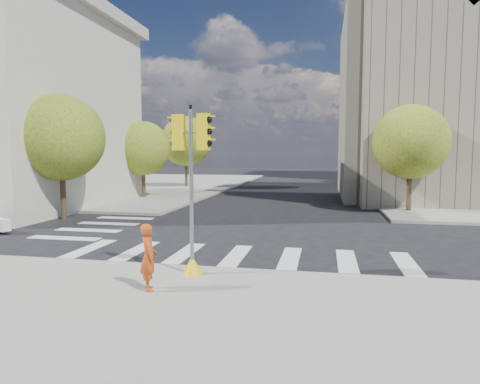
# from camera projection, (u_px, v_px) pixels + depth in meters

# --- Properties ---
(ground) EXTENTS (160.00, 160.00, 0.00)m
(ground) POSITION_uv_depth(u_px,v_px,m) (250.00, 243.00, 16.25)
(ground) COLOR black
(ground) RESTS_ON ground
(sidewalk_far_left) EXTENTS (28.00, 40.00, 0.15)m
(sidewalk_far_left) POSITION_uv_depth(u_px,v_px,m) (107.00, 184.00, 45.52)
(sidewalk_far_left) COLOR gray
(sidewalk_far_left) RESTS_ON ground
(tree_lw_near) EXTENTS (4.40, 4.40, 6.41)m
(tree_lw_near) POSITION_uv_depth(u_px,v_px,m) (61.00, 138.00, 21.81)
(tree_lw_near) COLOR #382616
(tree_lw_near) RESTS_ON ground
(tree_lw_mid) EXTENTS (4.00, 4.00, 5.77)m
(tree_lw_mid) POSITION_uv_depth(u_px,v_px,m) (143.00, 148.00, 31.62)
(tree_lw_mid) COLOR #382616
(tree_lw_mid) RESTS_ON ground
(tree_lw_far) EXTENTS (4.80, 4.80, 6.95)m
(tree_lw_far) POSITION_uv_depth(u_px,v_px,m) (186.00, 141.00, 41.31)
(tree_lw_far) COLOR #382616
(tree_lw_far) RESTS_ON ground
(tree_re_near) EXTENTS (4.20, 4.20, 6.16)m
(tree_re_near) POSITION_uv_depth(u_px,v_px,m) (411.00, 142.00, 24.18)
(tree_re_near) COLOR #382616
(tree_re_near) RESTS_ON ground
(tree_re_mid) EXTENTS (4.60, 4.60, 6.66)m
(tree_re_mid) POSITION_uv_depth(u_px,v_px,m) (383.00, 142.00, 35.87)
(tree_re_mid) COLOR #382616
(tree_re_mid) RESTS_ON ground
(tree_re_far) EXTENTS (4.00, 4.00, 5.88)m
(tree_re_far) POSITION_uv_depth(u_px,v_px,m) (369.00, 149.00, 47.63)
(tree_re_far) COLOR #382616
(tree_re_far) RESTS_ON ground
(lamp_near) EXTENTS (0.35, 0.18, 8.11)m
(lamp_near) POSITION_uv_depth(u_px,v_px,m) (407.00, 135.00, 27.94)
(lamp_near) COLOR black
(lamp_near) RESTS_ON sidewalk_far_right
(lamp_far) EXTENTS (0.35, 0.18, 8.11)m
(lamp_far) POSITION_uv_depth(u_px,v_px,m) (380.00, 141.00, 41.61)
(lamp_far) COLOR black
(lamp_far) RESTS_ON sidewalk_far_right
(traffic_signal) EXTENTS (1.08, 0.56, 4.54)m
(traffic_signal) POSITION_uv_depth(u_px,v_px,m) (192.00, 204.00, 11.46)
(traffic_signal) COLOR yellow
(traffic_signal) RESTS_ON sidewalk_near
(photographer) EXTENTS (0.64, 0.70, 1.61)m
(photographer) POSITION_uv_depth(u_px,v_px,m) (148.00, 257.00, 10.21)
(photographer) COLOR #C14512
(photographer) RESTS_ON sidewalk_near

